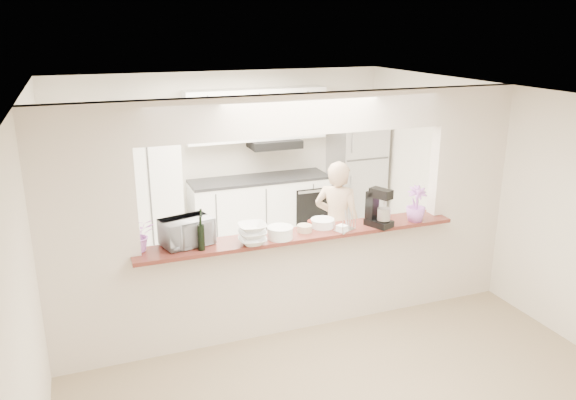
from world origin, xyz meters
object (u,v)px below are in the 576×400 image
refrigerator (356,175)px  person (337,224)px  toaster_oven (187,232)px  stand_mixer (378,209)px

refrigerator → person: refrigerator is taller
toaster_oven → person: 2.16m
refrigerator → toaster_oven: 4.14m
refrigerator → stand_mixer: size_ratio=4.14×
refrigerator → toaster_oven: size_ratio=3.60×
stand_mixer → person: 1.06m
stand_mixer → person: bearing=91.1°
person → stand_mixer: bearing=133.7°
toaster_oven → stand_mixer: size_ratio=1.15×
toaster_oven → person: size_ratio=0.30×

